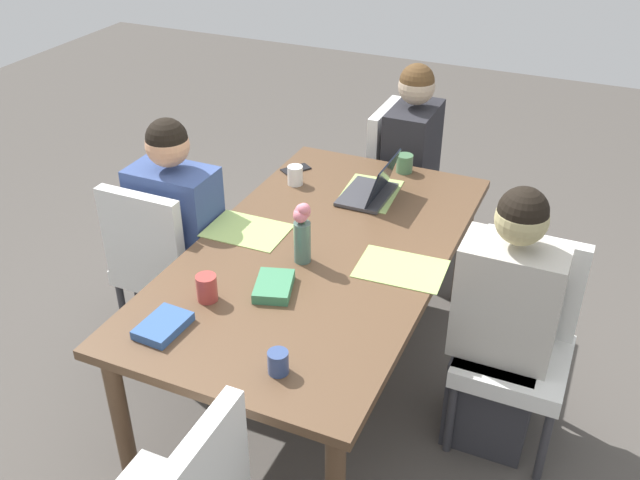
% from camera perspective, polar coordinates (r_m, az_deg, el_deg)
% --- Properties ---
extents(ground_plane, '(10.00, 10.00, 0.00)m').
position_cam_1_polar(ground_plane, '(3.51, -0.00, -10.89)').
color(ground_plane, '#4C4742').
extents(dining_table, '(1.92, 1.05, 0.73)m').
position_cam_1_polar(dining_table, '(3.11, -0.00, -1.92)').
color(dining_table, brown).
rests_on(dining_table, ground_plane).
extents(chair_head_right_left_near, '(0.44, 0.44, 0.90)m').
position_cam_1_polar(chair_head_right_left_near, '(4.25, 6.47, 5.21)').
color(chair_head_right_left_near, silver).
rests_on(chair_head_right_left_near, ground_plane).
extents(person_head_right_left_near, '(0.40, 0.36, 1.19)m').
position_cam_1_polar(person_head_right_left_near, '(4.17, 7.20, 5.02)').
color(person_head_right_left_near, '#2D2D33').
rests_on(person_head_right_left_near, ground_plane).
extents(chair_near_left_mid, '(0.44, 0.44, 0.90)m').
position_cam_1_polar(chair_near_left_mid, '(3.08, 15.65, -7.23)').
color(chair_near_left_mid, silver).
rests_on(chair_near_left_mid, ground_plane).
extents(person_near_left_mid, '(0.36, 0.40, 1.19)m').
position_cam_1_polar(person_near_left_mid, '(3.01, 14.34, -7.39)').
color(person_near_left_mid, '#2D2D33').
rests_on(person_near_left_mid, ground_plane).
extents(chair_far_left_far, '(0.44, 0.44, 0.90)m').
position_cam_1_polar(chair_far_left_far, '(3.52, -12.57, -1.40)').
color(chair_far_left_far, silver).
rests_on(chair_far_left_far, ground_plane).
extents(person_far_left_far, '(0.36, 0.40, 1.19)m').
position_cam_1_polar(person_far_left_far, '(3.53, -11.14, -0.65)').
color(person_far_left_far, '#2D2D33').
rests_on(person_far_left_far, ground_plane).
extents(flower_vase, '(0.08, 0.08, 0.27)m').
position_cam_1_polar(flower_vase, '(2.92, -1.44, 0.91)').
color(flower_vase, '#4C6B60').
rests_on(flower_vase, dining_table).
extents(placemat_head_right_left_near, '(0.38, 0.29, 0.00)m').
position_cam_1_polar(placemat_head_right_left_near, '(3.53, 3.99, 3.78)').
color(placemat_head_right_left_near, '#9EBC66').
rests_on(placemat_head_right_left_near, dining_table).
extents(placemat_near_left_mid, '(0.28, 0.37, 0.00)m').
position_cam_1_polar(placemat_near_left_mid, '(2.96, 6.48, -2.30)').
color(placemat_near_left_mid, '#9EBC66').
rests_on(placemat_near_left_mid, dining_table).
extents(placemat_far_left_far, '(0.27, 0.36, 0.00)m').
position_cam_1_polar(placemat_far_left_far, '(3.22, -5.86, 0.76)').
color(placemat_far_left_far, '#9EBC66').
rests_on(placemat_far_left_far, dining_table).
extents(laptop_head_right_left_near, '(0.32, 0.22, 0.21)m').
position_cam_1_polar(laptop_head_right_left_near, '(3.47, 4.16, 4.04)').
color(laptop_head_right_left_near, '#38383D').
rests_on(laptop_head_right_left_near, dining_table).
extents(coffee_mug_near_left, '(0.09, 0.09, 0.09)m').
position_cam_1_polar(coffee_mug_near_left, '(3.75, 6.78, 6.10)').
color(coffee_mug_near_left, '#47704C').
rests_on(coffee_mug_near_left, dining_table).
extents(coffee_mug_near_right, '(0.08, 0.08, 0.10)m').
position_cam_1_polar(coffee_mug_near_right, '(3.59, -2.00, 5.19)').
color(coffee_mug_near_right, white).
rests_on(coffee_mug_near_right, dining_table).
extents(coffee_mug_centre_left, '(0.07, 0.07, 0.08)m').
position_cam_1_polar(coffee_mug_centre_left, '(2.43, -3.37, -9.73)').
color(coffee_mug_centre_left, '#33477A').
rests_on(coffee_mug_centre_left, dining_table).
extents(coffee_mug_centre_right, '(0.08, 0.08, 0.11)m').
position_cam_1_polar(coffee_mug_centre_right, '(2.78, -9.04, -3.80)').
color(coffee_mug_centre_right, '#AD3D38').
rests_on(coffee_mug_centre_right, dining_table).
extents(book_red_cover, '(0.23, 0.19, 0.04)m').
position_cam_1_polar(book_red_cover, '(2.81, -3.71, -3.71)').
color(book_red_cover, '#3D7F56').
rests_on(book_red_cover, dining_table).
extents(book_blue_cover, '(0.21, 0.15, 0.03)m').
position_cam_1_polar(book_blue_cover, '(2.68, -12.43, -6.71)').
color(book_blue_cover, '#335693').
rests_on(book_blue_cover, dining_table).
extents(phone_black, '(0.16, 0.14, 0.01)m').
position_cam_1_polar(phone_black, '(3.76, -1.95, 5.69)').
color(phone_black, black).
rests_on(phone_black, dining_table).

